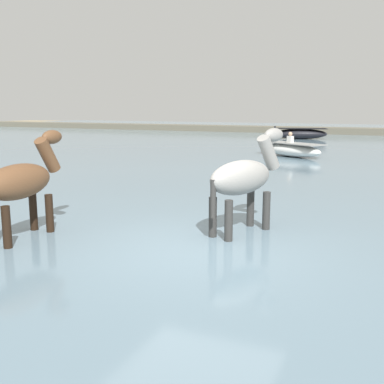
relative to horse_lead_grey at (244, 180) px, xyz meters
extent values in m
plane|color=gray|center=(-0.38, -1.20, -1.26)|extent=(120.00, 120.00, 0.00)
cube|color=slate|center=(-0.38, 8.80, -1.10)|extent=(90.00, 90.00, 0.32)
ellipsoid|color=gray|center=(-0.03, -0.08, 0.05)|extent=(1.01, 1.58, 0.60)
cylinder|color=#31312F|center=(-0.01, 0.48, -0.76)|extent=(0.14, 0.14, 1.02)
cylinder|color=#31312F|center=(0.32, 0.35, -0.76)|extent=(0.14, 0.14, 1.02)
cylinder|color=#31312F|center=(-0.38, -0.51, -0.76)|extent=(0.14, 0.14, 1.02)
cylinder|color=#31312F|center=(-0.05, -0.63, -0.76)|extent=(0.14, 0.14, 1.02)
cylinder|color=gray|center=(0.25, 0.66, 0.43)|extent=(0.41, 0.60, 0.69)
ellipsoid|color=gray|center=(0.30, 0.80, 0.74)|extent=(0.38, 0.56, 0.26)
cylinder|color=#31312F|center=(-0.28, -0.74, -0.22)|extent=(0.10, 0.10, 0.64)
ellipsoid|color=brown|center=(-3.29, -1.92, 0.03)|extent=(0.57, 1.50, 0.59)
cylinder|color=black|center=(-3.49, -1.41, -0.76)|extent=(0.14, 0.14, 1.00)
cylinder|color=black|center=(-3.14, -1.39, -0.76)|extent=(0.14, 0.14, 1.00)
cylinder|color=black|center=(-3.09, -2.43, -0.76)|extent=(0.14, 0.14, 1.00)
cylinder|color=brown|center=(-3.33, -1.14, 0.40)|extent=(0.26, 0.55, 0.68)
ellipsoid|color=brown|center=(-3.34, -1.00, 0.72)|extent=(0.23, 0.52, 0.25)
ellipsoid|color=silver|center=(-1.98, 12.96, -0.65)|extent=(3.41, 2.69, 0.57)
cube|color=gray|center=(-1.98, 12.96, -0.35)|extent=(3.27, 2.59, 0.04)
cube|color=white|center=(-2.02, 12.90, -0.18)|extent=(0.32, 0.29, 0.30)
sphere|color=tan|center=(-2.02, 12.90, 0.06)|extent=(0.18, 0.18, 0.18)
ellipsoid|color=black|center=(-3.84, 24.40, -0.59)|extent=(3.80, 2.25, 0.69)
cube|color=black|center=(-3.84, 24.40, -0.23)|extent=(3.65, 2.16, 0.04)
cube|color=black|center=(-5.49, 23.89, -0.16)|extent=(0.16, 0.19, 0.18)
cube|color=#605B4C|center=(-0.38, 31.74, -0.85)|extent=(80.00, 2.40, 0.83)
camera|label=1|loc=(2.44, -7.63, 1.26)|focal=43.25mm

